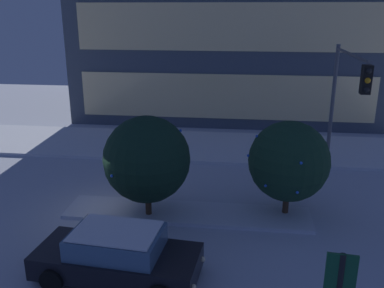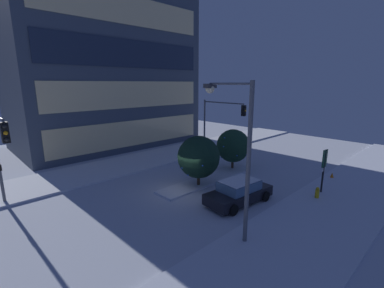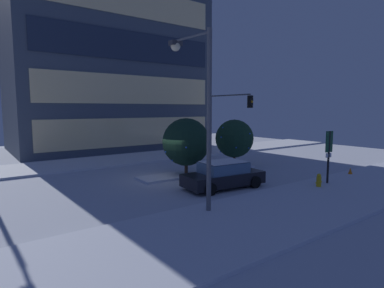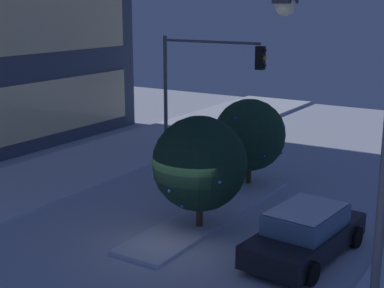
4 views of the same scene
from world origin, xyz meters
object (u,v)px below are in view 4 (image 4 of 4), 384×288
at_px(decorated_tree_left_of_median, 200,164).
at_px(car_near, 306,233).
at_px(traffic_light_corner_far_right, 205,74).
at_px(decorated_tree_median, 250,135).
at_px(street_lamp_arched, 354,119).

bearing_deg(decorated_tree_left_of_median, car_near, -90.85).
distance_m(traffic_light_corner_far_right, decorated_tree_median, 4.79).
bearing_deg(decorated_tree_median, street_lamp_arched, -142.14).
bearing_deg(street_lamp_arched, traffic_light_corner_far_right, -50.60).
distance_m(street_lamp_arched, decorated_tree_median, 11.03).
relative_size(traffic_light_corner_far_right, decorated_tree_median, 1.61).
distance_m(decorated_tree_median, decorated_tree_left_of_median, 5.01).
height_order(traffic_light_corner_far_right, decorated_tree_median, traffic_light_corner_far_right).
bearing_deg(street_lamp_arched, decorated_tree_left_of_median, -34.26).
bearing_deg(decorated_tree_median, traffic_light_corner_far_right, 55.23).
bearing_deg(traffic_light_corner_far_right, street_lamp_arched, -47.11).
height_order(traffic_light_corner_far_right, street_lamp_arched, street_lamp_arched).
bearing_deg(decorated_tree_left_of_median, street_lamp_arched, -120.77).
relative_size(decorated_tree_median, decorated_tree_left_of_median, 0.94).
xyz_separation_m(car_near, decorated_tree_median, (5.01, 4.39, 1.42)).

